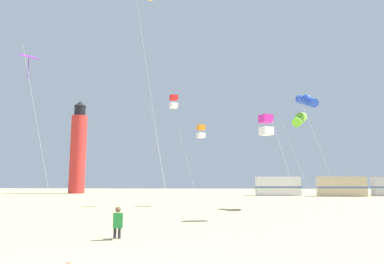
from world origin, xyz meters
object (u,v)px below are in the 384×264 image
object	(u,v)px
kite_diamond_violet	(29,62)
rv_van_white	(278,186)
kite_tube_lime	(300,119)
lighthouse_distant	(78,150)
kite_box_orange	(201,131)
rv_van_tan	(341,186)
kite_box_magenta	(266,125)
kite_box_scarlet	(174,102)
kite_tube_blue	(307,101)
kite_flyer_standing	(118,222)

from	to	relation	value
kite_diamond_violet	rv_van_white	world-z (taller)	kite_diamond_violet
kite_tube_lime	lighthouse_distant	size ratio (longest dim) A/B	0.45
kite_box_orange	rv_van_tan	distance (m)	29.14
kite_box_orange	kite_box_magenta	distance (m)	11.62
kite_box_magenta	kite_tube_lime	bearing A→B (deg)	65.10
kite_diamond_violet	kite_tube_lime	distance (m)	19.21
kite_box_magenta	lighthouse_distant	bearing A→B (deg)	123.95
kite_box_scarlet	kite_tube_blue	bearing A→B (deg)	-11.91
lighthouse_distant	rv_van_white	bearing A→B (deg)	-13.13
rv_van_white	rv_van_tan	world-z (taller)	same
kite_diamond_violet	lighthouse_distant	bearing A→B (deg)	109.38
lighthouse_distant	kite_box_orange	bearing A→B (deg)	-52.39
kite_tube_lime	rv_van_tan	bearing A→B (deg)	66.07
rv_van_white	kite_tube_lime	bearing A→B (deg)	-95.23
kite_box_magenta	kite_box_scarlet	xyz separation A→B (m)	(-6.60, 10.45, 3.86)
kite_tube_blue	kite_box_orange	bearing A→B (deg)	162.97
kite_tube_blue	kite_diamond_violet	bearing A→B (deg)	-148.22
kite_flyer_standing	kite_box_magenta	size ratio (longest dim) A/B	0.20
kite_box_orange	kite_box_magenta	world-z (taller)	kite_box_orange
kite_flyer_standing	kite_diamond_violet	distance (m)	10.98
lighthouse_distant	rv_van_white	distance (m)	35.58
kite_box_magenta	rv_van_white	xyz separation A→B (m)	(5.90, 33.90, -3.79)
kite_box_scarlet	kite_box_magenta	bearing A→B (deg)	-57.72
kite_diamond_violet	lighthouse_distant	world-z (taller)	lighthouse_distant
kite_tube_lime	kite_box_magenta	bearing A→B (deg)	-114.90
kite_tube_blue	kite_tube_lime	world-z (taller)	kite_tube_blue
kite_flyer_standing	kite_box_orange	world-z (taller)	kite_box_orange
rv_van_white	lighthouse_distant	bearing A→B (deg)	166.64
kite_diamond_violet	kite_box_scarlet	distance (m)	14.15
kite_box_magenta	rv_van_tan	world-z (taller)	kite_box_magenta
kite_box_orange	lighthouse_distant	distance (m)	39.28
kite_tube_lime	kite_tube_blue	bearing A→B (deg)	27.62
kite_tube_blue	kite_box_magenta	distance (m)	9.76
kite_box_magenta	lighthouse_distant	distance (m)	50.52
rv_van_tan	kite_box_magenta	bearing A→B (deg)	-111.11
kite_flyer_standing	rv_van_white	xyz separation A→B (m)	(12.17, 40.75, 0.78)
kite_tube_lime	kite_box_scarlet	bearing A→B (deg)	165.46
kite_box_magenta	kite_box_orange	bearing A→B (deg)	111.41
kite_flyer_standing	rv_van_white	bearing A→B (deg)	-124.99
kite_tube_blue	kite_tube_lime	xyz separation A→B (m)	(-0.67, -0.35, -1.53)
kite_box_orange	lighthouse_distant	bearing A→B (deg)	127.61
kite_box_orange	kite_box_scarlet	world-z (taller)	kite_box_scarlet
kite_box_magenta	rv_van_white	bearing A→B (deg)	80.12
kite_diamond_violet	kite_box_orange	xyz separation A→B (m)	(8.41, 13.09, -1.93)
kite_tube_blue	lighthouse_distant	distance (m)	46.80
kite_flyer_standing	kite_box_orange	bearing A→B (deg)	-114.99
kite_flyer_standing	lighthouse_distant	bearing A→B (deg)	-84.14
kite_flyer_standing	lighthouse_distant	size ratio (longest dim) A/B	0.07
rv_van_white	rv_van_tan	distance (m)	8.78
kite_diamond_violet	kite_tube_blue	xyz separation A→B (m)	(16.93, 10.49, 0.06)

